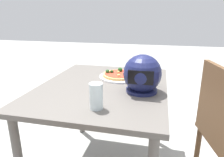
{
  "coord_description": "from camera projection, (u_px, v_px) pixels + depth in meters",
  "views": [
    {
      "loc": [
        -0.37,
        1.3,
        1.18
      ],
      "look_at": [
        -0.04,
        -0.1,
        0.72
      ],
      "focal_mm": 33.16,
      "sensor_mm": 36.0,
      "label": 1
    }
  ],
  "objects": [
    {
      "name": "dining_table",
      "position": [
        103.0,
        96.0,
        1.46
      ],
      "size": [
        0.86,
        1.07,
        0.7
      ],
      "color": "#5B5651",
      "rests_on": "ground"
    },
    {
      "name": "pizza_plate",
      "position": [
        120.0,
        77.0,
        1.6
      ],
      "size": [
        0.32,
        0.32,
        0.01
      ],
      "primitive_type": "cylinder",
      "color": "white",
      "rests_on": "dining_table"
    },
    {
      "name": "motorcycle_helmet",
      "position": [
        142.0,
        75.0,
        1.28
      ],
      "size": [
        0.24,
        0.24,
        0.24
      ],
      "color": "#191E4C",
      "rests_on": "dining_table"
    },
    {
      "name": "pizza",
      "position": [
        120.0,
        74.0,
        1.6
      ],
      "size": [
        0.27,
        0.27,
        0.06
      ],
      "color": "tan",
      "rests_on": "pizza_plate"
    },
    {
      "name": "drinking_glass",
      "position": [
        96.0,
        96.0,
        1.06
      ],
      "size": [
        0.07,
        0.07,
        0.14
      ],
      "primitive_type": "cylinder",
      "color": "silver",
      "rests_on": "dining_table"
    }
  ]
}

